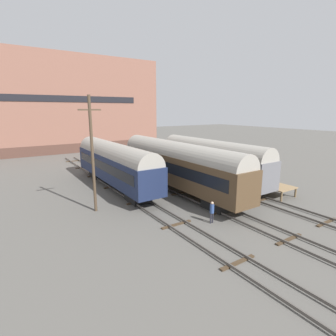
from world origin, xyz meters
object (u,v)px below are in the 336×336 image
Objects in this scene: train_car_grey at (211,159)px; train_car_navy at (114,162)px; train_car_brown at (177,163)px; bench at (215,166)px; utility_pole at (92,154)px; person_worker at (212,210)px.

train_car_navy is at bearing 153.94° from train_car_grey.
train_car_brown is (-4.91, -0.14, 0.08)m from train_car_grey.
bench is 17.07m from utility_pole.
train_car_brown is 8.68m from person_worker.
train_car_navy is 12.75m from bench.
train_car_grey is at bearing -26.06° from train_car_navy.
train_car_grey is at bearing 3.85° from utility_pole.
train_car_brown is at bearing -45.19° from train_car_navy.
train_car_navy is 1.76× the size of utility_pole.
train_car_brown is at bearing -164.53° from bench.
train_car_navy is at bearing 134.81° from train_car_brown.
train_car_grey reaches higher than person_worker.
person_worker is (-7.36, -8.23, -1.91)m from train_car_grey.
utility_pole is at bearing -125.66° from train_car_navy.
train_car_brown reaches higher than bench.
train_car_navy reaches higher than bench.
train_car_brown is 9.28m from utility_pole.
train_car_navy is 13.39m from person_worker.
person_worker is at bearing -134.25° from bench.
train_car_navy reaches higher than person_worker.
train_car_navy is at bearing 54.34° from utility_pole.
utility_pole is (-16.47, -2.86, 3.48)m from bench.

